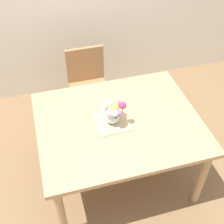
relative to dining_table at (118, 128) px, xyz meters
The scene contains 5 objects.
ground_plane 0.67m from the dining_table, ahead, with size 12.00×12.00×0.00m, color brown.
dining_table is the anchor object (origin of this frame).
chair_far 0.93m from the dining_table, 95.21° to the left, with size 0.42×0.42×0.90m.
placemat 0.11m from the dining_table, behind, with size 0.29×0.29×0.01m, color tan.
flower_vase 0.23m from the dining_table, behind, with size 0.20×0.20×0.24m.
Camera 1 is at (-0.55, -1.76, 2.58)m, focal length 48.11 mm.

